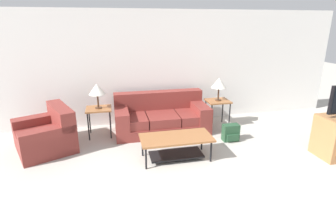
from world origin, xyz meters
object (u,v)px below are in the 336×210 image
Objects in this scene: coffee_table at (176,142)px; backpack at (231,133)px; side_table_right at (218,103)px; side_table_left at (99,111)px; table_lamp_left at (97,89)px; couch at (161,118)px; armchair at (47,135)px; table_lamp_right at (219,83)px.

coffee_table is 3.63× the size of backpack.
side_table_left is at bearing 180.00° from side_table_right.
coffee_table is at bearing -44.80° from table_lamp_left.
couch is 2.32m from armchair.
table_lamp_left reaches higher than side_table_right.
side_table_left is 1.19× the size of table_lamp_left.
table_lamp_left reaches higher than couch.
couch reaches higher than coffee_table.
armchair is 2.19× the size of side_table_left.
armchair is 1.08× the size of coffee_table.
coffee_table is 2.41× the size of table_lamp_left.
armchair is at bearing -169.24° from couch.
side_table_left is at bearing 23.54° from armchair.
coffee_table is at bearing -89.83° from couch.
table_lamp_left reaches higher than coffee_table.
side_table_right is 1.19× the size of table_lamp_left.
side_table_right reaches higher than coffee_table.
side_table_left reaches higher than backpack.
table_lamp_left is 1.51× the size of backpack.
side_table_left is 1.00× the size of side_table_right.
side_table_right is at bearing 86.96° from backpack.
backpack is (2.60, -0.83, -0.85)m from table_lamp_left.
side_table_right is at bearing 6.59° from armchair.
side_table_left is at bearing -180.00° from table_lamp_right.
side_table_right is at bearing -0.73° from couch.
coffee_table is at bearing -21.55° from armchair.
backpack is at bearing 21.03° from coffee_table.
side_table_right is 0.47m from table_lamp_right.
side_table_right is at bearing -135.00° from table_lamp_right.
couch is at bearing 10.76° from armchair.
table_lamp_left is at bearing -179.27° from couch.
side_table_right is 1.80× the size of backpack.
coffee_table is at bearing -135.02° from table_lamp_right.
table_lamp_right reaches higher than armchair.
backpack is at bearing -93.04° from side_table_right.
table_lamp_left is 2.64m from table_lamp_right.
armchair is 3.93× the size of backpack.
armchair is 3.63m from side_table_right.
table_lamp_right is at bearing 6.59° from armchair.
coffee_table is 1.88m from side_table_left.
armchair is 2.45m from coffee_table.
backpack is (2.60, -0.83, -0.38)m from side_table_left.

